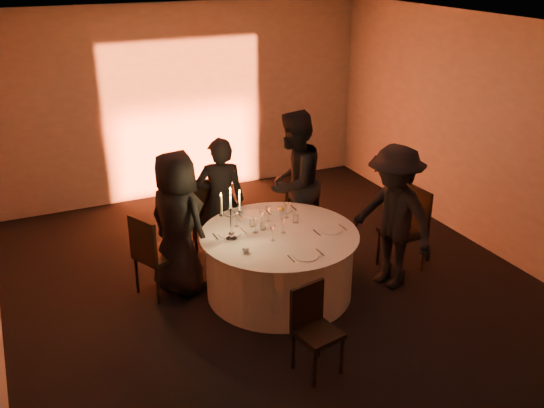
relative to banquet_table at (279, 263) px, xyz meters
name	(u,v)px	position (x,y,z in m)	size (l,w,h in m)	color
floor	(279,292)	(0.00, 0.00, -0.38)	(7.00, 7.00, 0.00)	black
ceiling	(281,29)	(0.00, 0.00, 2.62)	(7.00, 7.00, 0.00)	silver
wall_back	(183,102)	(0.00, 3.50, 1.12)	(7.00, 7.00, 0.00)	#A19C95
wall_front	(532,356)	(0.00, -3.50, 1.12)	(7.00, 7.00, 0.00)	#A19C95
wall_right	(493,138)	(3.00, 0.00, 1.12)	(7.00, 7.00, 0.00)	#A19C95
uplighter_fixture	(194,194)	(0.00, 3.20, -0.33)	(0.25, 0.12, 0.10)	black
banquet_table	(279,263)	(0.00, 0.00, 0.00)	(1.80, 1.80, 0.77)	black
chair_left	(152,251)	(-1.33, 0.57, 0.18)	(0.58, 0.58, 1.00)	black
chair_back_left	(209,208)	(-0.36, 1.40, 0.20)	(0.54, 0.54, 1.03)	black
chair_back_right	(289,208)	(0.68, 1.14, 0.11)	(0.53, 0.53, 0.89)	black
chair_right	(409,224)	(1.72, -0.10, 0.21)	(0.48, 0.48, 1.04)	black
chair_front	(313,324)	(-0.30, -1.37, 0.10)	(0.45, 0.45, 0.87)	black
guest_left	(178,224)	(-1.02, 0.55, 0.47)	(0.84, 0.55, 1.71)	black
guest_back_left	(221,201)	(-0.32, 1.02, 0.44)	(0.60, 0.40, 1.65)	black
guest_back_right	(293,183)	(0.63, 0.91, 0.56)	(0.92, 0.72, 1.90)	black
guest_right	(393,218)	(1.28, -0.36, 0.48)	(1.12, 0.65, 1.74)	black
plate_left	(230,234)	(-0.52, 0.21, 0.39)	(0.36, 0.25, 0.01)	white
plate_back_left	(254,214)	(-0.06, 0.59, 0.39)	(0.36, 0.28, 0.01)	white
plate_back_right	(281,209)	(0.29, 0.56, 0.40)	(0.35, 0.26, 0.08)	white
plate_right	(330,230)	(0.55, -0.18, 0.39)	(0.36, 0.26, 0.01)	white
plate_front	(306,255)	(0.01, -0.61, 0.39)	(0.36, 0.28, 0.01)	white
coffee_cup	(246,250)	(-0.53, -0.27, 0.42)	(0.11, 0.11, 0.07)	white
candelabra	(231,222)	(-0.55, 0.07, 0.61)	(0.26, 0.13, 0.63)	silver
wine_glass_a	(268,211)	(0.02, 0.34, 0.52)	(0.07, 0.07, 0.19)	silver
wine_glass_b	(255,222)	(-0.24, 0.12, 0.52)	(0.07, 0.07, 0.19)	silver
wine_glass_c	(273,230)	(-0.15, -0.14, 0.52)	(0.07, 0.07, 0.19)	silver
wine_glass_d	(283,222)	(0.04, -0.02, 0.52)	(0.07, 0.07, 0.19)	silver
wine_glass_e	(287,207)	(0.26, 0.34, 0.52)	(0.07, 0.07, 0.19)	silver
wine_glass_f	(262,215)	(-0.11, 0.25, 0.52)	(0.07, 0.07, 0.19)	silver
wine_glass_g	(236,215)	(-0.37, 0.37, 0.52)	(0.07, 0.07, 0.19)	silver
tumbler_a	(252,223)	(-0.21, 0.29, 0.43)	(0.07, 0.07, 0.09)	silver
tumbler_b	(263,226)	(-0.13, 0.16, 0.43)	(0.07, 0.07, 0.09)	silver
tumbler_c	(296,219)	(0.30, 0.18, 0.43)	(0.07, 0.07, 0.09)	silver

